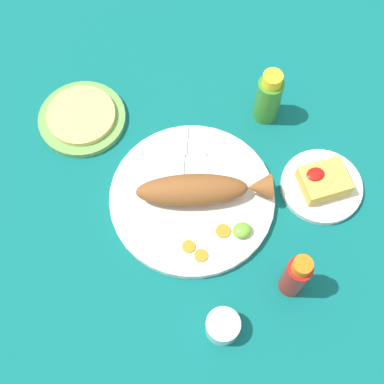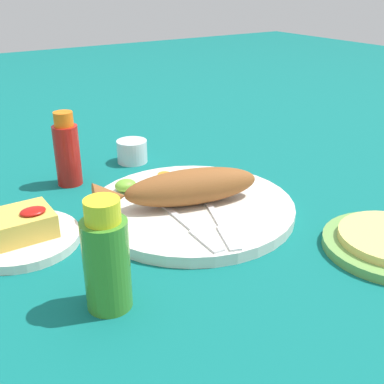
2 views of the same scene
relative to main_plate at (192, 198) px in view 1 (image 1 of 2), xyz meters
The scene contains 16 objects.
ground_plane 0.01m from the main_plate, ahead, with size 4.00×4.00×0.00m, color #0C605B.
main_plate is the anchor object (origin of this frame).
fried_fish 0.04m from the main_plate, 165.41° to the left, with size 0.28×0.13×0.06m.
fork_near 0.09m from the main_plate, 93.55° to the right, with size 0.08×0.18×0.00m.
fork_far 0.09m from the main_plate, 124.42° to the right, with size 0.02×0.19×0.00m.
carrot_slice_near 0.11m from the main_plate, 69.46° to the left, with size 0.03×0.03×0.00m, color orange.
carrot_slice_mid 0.13m from the main_plate, 80.61° to the left, with size 0.03×0.03×0.00m, color orange.
carrot_slice_far 0.10m from the main_plate, 111.52° to the left, with size 0.03×0.03×0.00m, color orange.
lime_wedge_main 0.13m from the main_plate, 124.19° to the left, with size 0.04×0.03×0.02m, color #6BB233.
hot_sauce_bottle_red 0.27m from the main_plate, 119.12° to the left, with size 0.05×0.05×0.14m.
hot_sauce_bottle_green 0.27m from the main_plate, 145.02° to the right, with size 0.05×0.05×0.14m.
salt_cup 0.27m from the main_plate, 84.85° to the left, with size 0.06×0.06×0.05m.
side_plate_fries 0.27m from the main_plate, 168.62° to the left, with size 0.17×0.17×0.01m, color silver.
fries_pile 0.27m from the main_plate, 168.68° to the left, with size 0.09×0.08×0.04m.
tortilla_plate 0.31m from the main_plate, 55.68° to the right, with size 0.19×0.19×0.01m, color #6B9E4C.
tortilla_stack 0.31m from the main_plate, 55.68° to the right, with size 0.15×0.15×0.01m, color #E0C666.
Camera 1 is at (0.13, 0.43, 1.02)m, focal length 50.00 mm.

